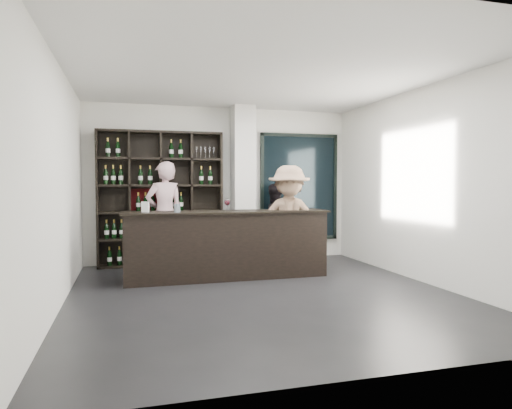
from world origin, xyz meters
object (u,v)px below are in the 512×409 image
object	(u,v)px
taster_black	(273,223)
tasting_counter	(227,245)
customer	(289,221)
wine_shelf	(161,199)
taster_pink	(165,214)

from	to	relation	value
taster_black	tasting_counter	bearing A→B (deg)	48.44
customer	wine_shelf	bearing A→B (deg)	157.06
wine_shelf	taster_black	distance (m)	2.13
tasting_counter	taster_pink	distance (m)	1.60
tasting_counter	customer	world-z (taller)	customer
wine_shelf	taster_black	world-z (taller)	wine_shelf
wine_shelf	customer	distance (m)	2.45
tasting_counter	taster_black	bearing A→B (deg)	47.60
wine_shelf	taster_pink	xyz separation A→B (m)	(0.05, -0.17, -0.27)
taster_black	taster_pink	bearing A→B (deg)	0.49
wine_shelf	tasting_counter	bearing A→B (deg)	-58.48
customer	tasting_counter	bearing A→B (deg)	-167.23
wine_shelf	customer	xyz separation A→B (m)	(1.90, -1.52, -0.32)
wine_shelf	taster_pink	bearing A→B (deg)	-73.14
taster_pink	taster_black	xyz separation A→B (m)	(2.02, 0.00, -0.20)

